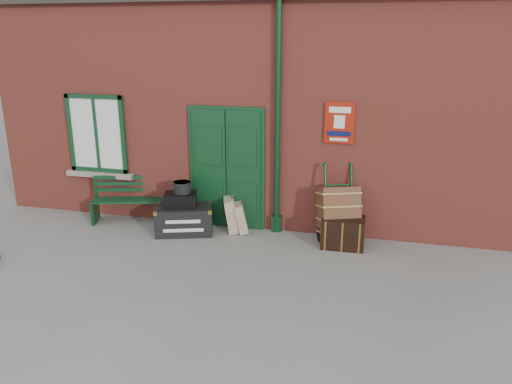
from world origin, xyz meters
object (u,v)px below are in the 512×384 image
(bench, at_px, (131,198))
(porter_trolley, at_px, (339,213))
(dark_trunk, at_px, (343,232))
(houdini_trunk, at_px, (184,220))

(bench, relative_size, porter_trolley, 1.13)
(dark_trunk, bearing_deg, porter_trolley, 115.28)
(bench, height_order, dark_trunk, bench)
(bench, xyz_separation_m, dark_trunk, (4.08, -0.29, -0.19))
(porter_trolley, distance_m, dark_trunk, 0.34)
(porter_trolley, bearing_deg, dark_trunk, -83.83)
(houdini_trunk, xyz_separation_m, porter_trolley, (2.75, 0.29, 0.27))
(porter_trolley, height_order, dark_trunk, porter_trolley)
(houdini_trunk, xyz_separation_m, dark_trunk, (2.85, 0.09, 0.01))
(houdini_trunk, distance_m, dark_trunk, 2.85)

